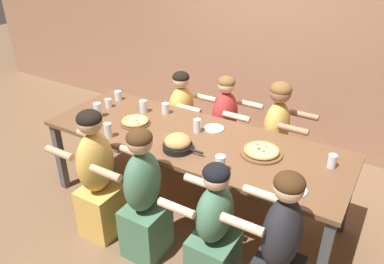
{
  "coord_description": "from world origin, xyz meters",
  "views": [
    {
      "loc": [
        1.51,
        -2.51,
        2.42
      ],
      "look_at": [
        0.0,
        0.0,
        0.84
      ],
      "focal_mm": 35.0,
      "sensor_mm": 36.0,
      "label": 1
    }
  ],
  "objects_px": {
    "empty_plate_b": "(292,190)",
    "pizza_board_second": "(261,151)",
    "pizza_board_main": "(135,122)",
    "diner_far_midleft": "(182,122)",
    "diner_near_midleft": "(98,180)",
    "drinking_glass_h": "(98,111)",
    "diner_far_midright": "(275,142)",
    "skillet_bowl": "(178,143)",
    "drinking_glass_d": "(143,107)",
    "drinking_glass_g": "(141,143)",
    "drinking_glass_f": "(165,109)",
    "drinking_glass_c": "(118,96)",
    "cocktail_glass_blue": "(108,104)",
    "drinking_glass_i": "(108,131)",
    "diner_near_center": "(144,200)",
    "drinking_glass_a": "(197,126)",
    "drinking_glass_b": "(332,162)",
    "diner_near_right": "(278,255)",
    "drinking_glass_e": "(220,165)",
    "diner_far_center": "(225,132)",
    "diner_near_midright": "(214,234)",
    "empty_plate_a": "(214,128)"
  },
  "relations": [
    {
      "from": "cocktail_glass_blue",
      "to": "drinking_glass_i",
      "type": "height_order",
      "value": "drinking_glass_i"
    },
    {
      "from": "drinking_glass_h",
      "to": "diner_near_center",
      "type": "distance_m",
      "value": 1.18
    },
    {
      "from": "cocktail_glass_blue",
      "to": "drinking_glass_a",
      "type": "xyz_separation_m",
      "value": [
        1.07,
        0.01,
        0.02
      ]
    },
    {
      "from": "pizza_board_second",
      "to": "drinking_glass_c",
      "type": "relative_size",
      "value": 3.51
    },
    {
      "from": "drinking_glass_i",
      "to": "diner_far_midleft",
      "type": "height_order",
      "value": "diner_far_midleft"
    },
    {
      "from": "drinking_glass_c",
      "to": "diner_near_center",
      "type": "bearing_deg",
      "value": -42.38
    },
    {
      "from": "drinking_glass_h",
      "to": "drinking_glass_e",
      "type": "bearing_deg",
      "value": -9.0
    },
    {
      "from": "drinking_glass_d",
      "to": "drinking_glass_g",
      "type": "relative_size",
      "value": 1.09
    },
    {
      "from": "drinking_glass_f",
      "to": "diner_far_center",
      "type": "bearing_deg",
      "value": 41.46
    },
    {
      "from": "pizza_board_main",
      "to": "diner_far_midleft",
      "type": "xyz_separation_m",
      "value": [
        0.04,
        0.76,
        -0.32
      ]
    },
    {
      "from": "drinking_glass_d",
      "to": "diner_far_midleft",
      "type": "bearing_deg",
      "value": 74.9
    },
    {
      "from": "drinking_glass_d",
      "to": "drinking_glass_e",
      "type": "distance_m",
      "value": 1.29
    },
    {
      "from": "empty_plate_b",
      "to": "drinking_glass_e",
      "type": "relative_size",
      "value": 1.48
    },
    {
      "from": "skillet_bowl",
      "to": "empty_plate_a",
      "type": "bearing_deg",
      "value": 80.13
    },
    {
      "from": "empty_plate_b",
      "to": "pizza_board_main",
      "type": "bearing_deg",
      "value": 171.5
    },
    {
      "from": "diner_near_midright",
      "to": "drinking_glass_f",
      "type": "bearing_deg",
      "value": 47.88
    },
    {
      "from": "cocktail_glass_blue",
      "to": "diner_near_right",
      "type": "relative_size",
      "value": 0.1
    },
    {
      "from": "empty_plate_a",
      "to": "drinking_glass_g",
      "type": "distance_m",
      "value": 0.73
    },
    {
      "from": "pizza_board_second",
      "to": "diner_near_center",
      "type": "distance_m",
      "value": 1.04
    },
    {
      "from": "drinking_glass_b",
      "to": "pizza_board_main",
      "type": "bearing_deg",
      "value": -173.32
    },
    {
      "from": "pizza_board_second",
      "to": "drinking_glass_i",
      "type": "relative_size",
      "value": 2.6
    },
    {
      "from": "diner_far_center",
      "to": "drinking_glass_i",
      "type": "bearing_deg",
      "value": -30.07
    },
    {
      "from": "drinking_glass_d",
      "to": "empty_plate_a",
      "type": "bearing_deg",
      "value": 3.29
    },
    {
      "from": "drinking_glass_a",
      "to": "drinking_glass_i",
      "type": "bearing_deg",
      "value": -142.05
    },
    {
      "from": "pizza_board_second",
      "to": "drinking_glass_d",
      "type": "height_order",
      "value": "drinking_glass_d"
    },
    {
      "from": "drinking_glass_h",
      "to": "skillet_bowl",
      "type": "bearing_deg",
      "value": -6.82
    },
    {
      "from": "drinking_glass_e",
      "to": "drinking_glass_i",
      "type": "bearing_deg",
      "value": -178.83
    },
    {
      "from": "drinking_glass_f",
      "to": "drinking_glass_g",
      "type": "distance_m",
      "value": 0.71
    },
    {
      "from": "diner_near_center",
      "to": "diner_near_midleft",
      "type": "relative_size",
      "value": 0.97
    },
    {
      "from": "diner_near_midleft",
      "to": "drinking_glass_h",
      "type": "bearing_deg",
      "value": 40.84
    },
    {
      "from": "skillet_bowl",
      "to": "diner_far_midright",
      "type": "relative_size",
      "value": 0.31
    },
    {
      "from": "diner_far_center",
      "to": "diner_near_midright",
      "type": "xyz_separation_m",
      "value": [
        0.61,
        -1.4,
        -0.02
      ]
    },
    {
      "from": "skillet_bowl",
      "to": "diner_near_midleft",
      "type": "distance_m",
      "value": 0.75
    },
    {
      "from": "drinking_glass_i",
      "to": "diner_near_right",
      "type": "distance_m",
      "value": 1.78
    },
    {
      "from": "empty_plate_b",
      "to": "drinking_glass_f",
      "type": "height_order",
      "value": "drinking_glass_f"
    },
    {
      "from": "drinking_glass_a",
      "to": "drinking_glass_b",
      "type": "xyz_separation_m",
      "value": [
        1.19,
        0.04,
        -0.02
      ]
    },
    {
      "from": "drinking_glass_e",
      "to": "drinking_glass_i",
      "type": "distance_m",
      "value": 1.11
    },
    {
      "from": "diner_far_midright",
      "to": "diner_near_midleft",
      "type": "xyz_separation_m",
      "value": [
        -1.07,
        -1.4,
        0.01
      ]
    },
    {
      "from": "drinking_glass_b",
      "to": "drinking_glass_a",
      "type": "bearing_deg",
      "value": -178.05
    },
    {
      "from": "diner_near_midleft",
      "to": "diner_near_midright",
      "type": "distance_m",
      "value": 1.12
    },
    {
      "from": "diner_far_midleft",
      "to": "diner_far_midright",
      "type": "bearing_deg",
      "value": 90.0
    },
    {
      "from": "cocktail_glass_blue",
      "to": "drinking_glass_h",
      "type": "distance_m",
      "value": 0.24
    },
    {
      "from": "empty_plate_a",
      "to": "diner_near_midright",
      "type": "bearing_deg",
      "value": -61.65
    },
    {
      "from": "drinking_glass_i",
      "to": "diner_far_midright",
      "type": "xyz_separation_m",
      "value": [
        1.19,
        1.08,
        -0.3
      ]
    },
    {
      "from": "empty_plate_b",
      "to": "pizza_board_second",
      "type": "bearing_deg",
      "value": 136.83
    },
    {
      "from": "empty_plate_b",
      "to": "diner_near_right",
      "type": "distance_m",
      "value": 0.47
    },
    {
      "from": "drinking_glass_d",
      "to": "drinking_glass_b",
      "type": "bearing_deg",
      "value": -1.41
    },
    {
      "from": "drinking_glass_a",
      "to": "drinking_glass_f",
      "type": "bearing_deg",
      "value": 159.49
    },
    {
      "from": "drinking_glass_e",
      "to": "diner_far_midright",
      "type": "distance_m",
      "value": 1.11
    },
    {
      "from": "drinking_glass_a",
      "to": "diner_far_midright",
      "type": "bearing_deg",
      "value": 46.57
    }
  ]
}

